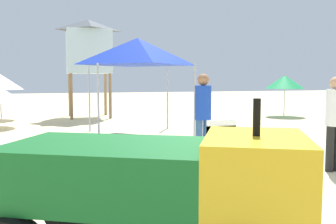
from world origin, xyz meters
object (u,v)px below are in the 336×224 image
at_px(surfboard_pile, 47,154).
at_px(beach_umbrella_left, 285,82).
at_px(lifeguard_near_left, 335,117).
at_px(popup_canopy, 138,52).
at_px(stacked_plastic_chairs, 218,145).
at_px(beach_umbrella_far, 0,82).
at_px(lifeguard_tower, 88,47).
at_px(utility_cart, 158,182).
at_px(lifeguard_near_center, 203,111).
at_px(cooler_box, 238,147).

bearing_deg(surfboard_pile, beach_umbrella_left, 36.12).
relative_size(lifeguard_near_left, popup_canopy, 0.60).
distance_m(stacked_plastic_chairs, beach_umbrella_far, 11.99).
height_order(surfboard_pile, lifeguard_tower, lifeguard_tower).
height_order(stacked_plastic_chairs, surfboard_pile, stacked_plastic_chairs).
xyz_separation_m(stacked_plastic_chairs, lifeguard_near_left, (2.30, 0.11, 0.37)).
xyz_separation_m(lifeguard_tower, beach_umbrella_far, (-3.50, 0.01, -1.47)).
bearing_deg(utility_cart, lifeguard_tower, 87.51).
relative_size(lifeguard_tower, beach_umbrella_left, 2.30).
relative_size(utility_cart, lifeguard_tower, 0.68).
bearing_deg(lifeguard_near_left, lifeguard_near_center, 144.95).
relative_size(lifeguard_near_center, cooler_box, 3.12).
bearing_deg(lifeguard_near_center, popup_canopy, 97.27).
bearing_deg(lifeguard_tower, stacked_plastic_chairs, -84.60).
bearing_deg(popup_canopy, beach_umbrella_far, 127.47).
bearing_deg(popup_canopy, beach_umbrella_left, 27.06).
xyz_separation_m(stacked_plastic_chairs, cooler_box, (1.25, 1.74, -0.39)).
xyz_separation_m(surfboard_pile, lifeguard_near_left, (4.92, -1.80, 0.72)).
height_order(utility_cart, beach_umbrella_far, beach_umbrella_far).
distance_m(utility_cart, lifeguard_tower, 13.66).
distance_m(lifeguard_near_center, beach_umbrella_far, 10.76).
height_order(lifeguard_near_left, cooler_box, lifeguard_near_left).
relative_size(utility_cart, lifeguard_near_center, 1.61).
bearing_deg(popup_canopy, lifeguard_near_left, -64.85).
relative_size(lifeguard_near_center, beach_umbrella_far, 0.95).
relative_size(stacked_plastic_chairs, lifeguard_near_center, 0.58).
height_order(lifeguard_near_left, beach_umbrella_far, beach_umbrella_far).
bearing_deg(lifeguard_near_left, beach_umbrella_far, 122.01).
bearing_deg(utility_cart, stacked_plastic_chairs, 56.03).
bearing_deg(surfboard_pile, utility_cart, -77.05).
xyz_separation_m(stacked_plastic_chairs, lifeguard_tower, (-1.04, 11.05, 2.39)).
bearing_deg(stacked_plastic_chairs, beach_umbrella_left, 51.57).
xyz_separation_m(popup_canopy, beach_umbrella_far, (-4.40, 5.74, -0.89)).
bearing_deg(cooler_box, utility_cart, -124.69).
xyz_separation_m(stacked_plastic_chairs, lifeguard_near_center, (0.34, 1.48, 0.41)).
bearing_deg(lifeguard_near_center, stacked_plastic_chairs, -102.85).
height_order(lifeguard_near_center, beach_umbrella_left, beach_umbrella_left).
bearing_deg(popup_canopy, stacked_plastic_chairs, -88.38).
xyz_separation_m(popup_canopy, cooler_box, (1.40, -3.58, -2.21)).
bearing_deg(beach_umbrella_left, cooler_box, -129.06).
bearing_deg(cooler_box, beach_umbrella_far, 121.88).
height_order(lifeguard_near_left, lifeguard_near_center, lifeguard_near_center).
relative_size(lifeguard_tower, cooler_box, 7.34).
height_order(utility_cart, lifeguard_tower, lifeguard_tower).
bearing_deg(lifeguard_tower, lifeguard_near_center, -81.77).
relative_size(popup_canopy, beach_umbrella_left, 1.57).
bearing_deg(cooler_box, surfboard_pile, 177.50).
bearing_deg(popup_canopy, cooler_box, -68.68).
height_order(utility_cart, lifeguard_near_left, lifeguard_near_left).
xyz_separation_m(lifeguard_near_left, beach_umbrella_far, (-6.84, 10.95, 0.55)).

